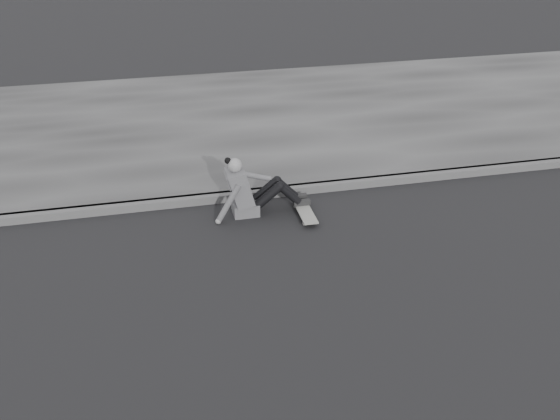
{
  "coord_description": "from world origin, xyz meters",
  "views": [
    {
      "loc": [
        -1.41,
        -5.51,
        4.34
      ],
      "look_at": [
        0.1,
        1.24,
        0.5
      ],
      "focal_mm": 40.0,
      "sensor_mm": 36.0,
      "label": 1
    }
  ],
  "objects": [
    {
      "name": "sidewalk",
      "position": [
        0.0,
        5.6,
        0.06
      ],
      "size": [
        24.0,
        6.0,
        0.12
      ],
      "primitive_type": "cube",
      "color": "#3D3D3D",
      "rests_on": "ground"
    },
    {
      "name": "skateboard",
      "position": [
        0.6,
        1.89,
        0.07
      ],
      "size": [
        0.2,
        0.78,
        0.09
      ],
      "color": "#A9A9A4",
      "rests_on": "ground"
    },
    {
      "name": "ground",
      "position": [
        0.0,
        0.0,
        0.0
      ],
      "size": [
        80.0,
        80.0,
        0.0
      ],
      "primitive_type": "plane",
      "color": "black",
      "rests_on": "ground"
    },
    {
      "name": "curb",
      "position": [
        0.0,
        2.58,
        0.06
      ],
      "size": [
        24.0,
        0.16,
        0.12
      ],
      "primitive_type": "cube",
      "color": "#515151",
      "rests_on": "ground"
    },
    {
      "name": "seated_woman",
      "position": [
        -0.13,
        2.14,
        0.36
      ],
      "size": [
        1.38,
        0.46,
        0.88
      ],
      "color": "#575659",
      "rests_on": "ground"
    }
  ]
}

